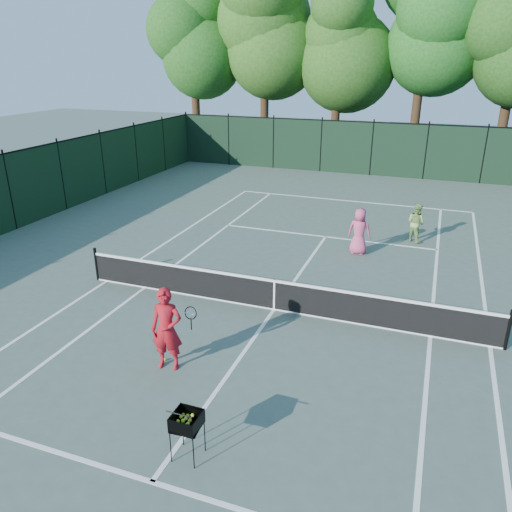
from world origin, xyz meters
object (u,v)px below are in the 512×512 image
(coach, at_px, (167,329))
(ball_hopper, at_px, (187,421))
(player_pink, at_px, (359,231))
(loose_ball_midcourt, at_px, (165,359))
(player_green, at_px, (416,223))

(coach, xyz_separation_m, ball_hopper, (1.66, -2.28, -0.20))
(player_pink, distance_m, ball_hopper, 10.82)
(player_pink, height_order, loose_ball_midcourt, player_pink)
(player_pink, bearing_deg, player_green, -129.01)
(loose_ball_midcourt, bearing_deg, player_pink, 69.96)
(player_green, xyz_separation_m, ball_hopper, (-2.94, -12.77, 0.03))
(coach, xyz_separation_m, player_pink, (2.81, 8.48, -0.14))
(player_pink, relative_size, player_green, 1.13)
(coach, xyz_separation_m, loose_ball_midcourt, (-0.22, 0.17, -0.93))
(coach, distance_m, loose_ball_midcourt, 0.97)
(player_green, bearing_deg, loose_ball_midcourt, 101.03)
(coach, bearing_deg, player_green, 55.68)
(player_pink, distance_m, player_green, 2.69)
(coach, bearing_deg, loose_ball_midcourt, 131.57)
(player_green, bearing_deg, coach, 102.38)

